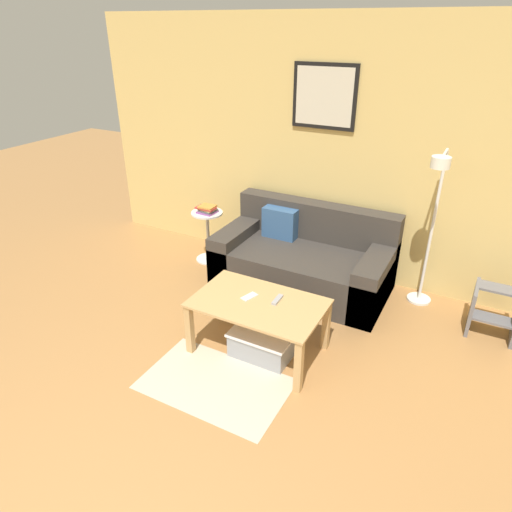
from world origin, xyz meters
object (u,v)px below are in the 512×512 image
couch (304,260)px  book_stack (207,209)px  coffee_table (258,310)px  cell_phone (249,296)px  storage_bin (263,343)px  step_stool (495,311)px  side_table (208,232)px  floor_lamp (433,216)px  remote_control (277,300)px

couch → book_stack: 1.20m
couch → coffee_table: couch is taller
book_stack → couch: bearing=0.2°
book_stack → cell_phone: size_ratio=1.54×
coffee_table → storage_bin: bearing=-27.5°
cell_phone → step_stool: (1.79, 1.14, -0.25)m
side_table → cell_phone: 1.63m
couch → step_stool: (1.78, 0.01, -0.05)m
floor_lamp → cell_phone: bearing=-132.8°
book_stack → step_stool: bearing=0.3°
couch → remote_control: 1.11m
remote_control → floor_lamp: bearing=50.2°
coffee_table → cell_phone: size_ratio=7.42×
side_table → book_stack: book_stack is taller
step_stool → coffee_table: bearing=-145.2°
coffee_table → floor_lamp: (1.04, 1.26, 0.56)m
coffee_table → side_table: side_table is taller
remote_control → coffee_table: bearing=-146.1°
cell_phone → storage_bin: bearing=-4.3°
coffee_table → book_stack: 1.72m
coffee_table → step_stool: 2.07m
remote_control → storage_bin: bearing=-120.8°
couch → book_stack: size_ratio=7.97×
coffee_table → cell_phone: cell_phone is taller
remote_control → cell_phone: remote_control is taller
book_stack → step_stool: 2.96m
coffee_table → storage_bin: coffee_table is taller
floor_lamp → step_stool: floor_lamp is taller
coffee_table → side_table: bearing=137.1°
book_stack → remote_control: book_stack is taller
storage_bin → step_stool: bearing=36.5°
couch → cell_phone: bearing=-90.4°
couch → coffee_table: size_ratio=1.66×
cell_phone → step_stool: bearing=50.2°
couch → cell_phone: 1.15m
couch → remote_control: couch is taller
floor_lamp → book_stack: 2.31m
side_table → storage_bin: bearing=-42.4°
step_stool → cell_phone: bearing=-147.4°
side_table → remote_control: size_ratio=3.90×
remote_control → cell_phone: size_ratio=1.07×
cell_phone → book_stack: bearing=153.2°
floor_lamp → remote_control: (-0.92, -1.17, -0.47)m
step_stool → storage_bin: bearing=-143.5°
floor_lamp → side_table: size_ratio=2.58×
cell_phone → floor_lamp: bearing=64.8°
side_table → step_stool: (2.95, 0.00, -0.13)m
remote_control → book_stack: bearing=140.2°
storage_bin → step_stool: (1.63, 1.21, 0.12)m
storage_bin → step_stool: 2.03m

